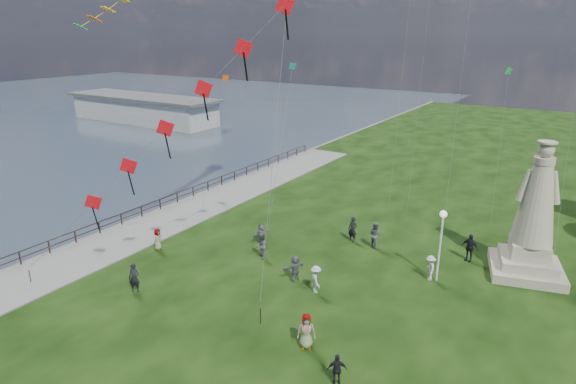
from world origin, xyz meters
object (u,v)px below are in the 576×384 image
Objects in this scene: person_4 at (306,331)px; person_7 at (375,235)px; statue at (533,226)px; person_3 at (337,369)px; person_6 at (353,229)px; person_2 at (316,279)px; person_10 at (158,239)px; person_9 at (469,247)px; person_1 at (261,246)px; person_0 at (134,278)px; person_8 at (430,268)px; person_11 at (295,268)px; pier_pavilion at (143,109)px; lamppost at (442,231)px; person_5 at (261,233)px.

person_4 is 12.40m from person_7.
person_4 is (-7.78, -13.75, -2.27)m from statue.
statue is 16.32m from person_3.
person_7 is (-1.65, 12.29, 0.04)m from person_4.
statue reaches higher than person_6.
person_2 is 12.01m from person_10.
person_3 is 0.77× the size of person_9.
person_4 is at bearing 11.51° from person_1.
person_0 is at bearing -115.26° from person_6.
statue is 4.09m from person_9.
person_10 is at bearing -98.94° from person_8.
person_9 reaches higher than person_8.
person_0 is 9.36m from person_11.
pier_pavilion reaches higher than person_1.
person_8 is at bearing -154.76° from statue.
person_6 is (52.10, -27.13, -0.90)m from pier_pavilion.
statue is at bearing 41.33° from lamppost.
person_0 is 10.46m from person_2.
person_7 reaches higher than person_1.
lamppost is 2.89× the size of person_5.
person_0 is 15.16m from person_6.
person_5 is (-6.55, 3.79, -0.04)m from person_2.
person_4 reaches higher than person_8.
person_11 is at bearing -76.06° from person_3.
statue is 1.86× the size of lamppost.
person_4 is 1.15× the size of person_5.
statue is 9.80m from person_7.
pier_pavilion is 17.04× the size of person_0.
person_10 is at bearing 48.73° from person_2.
pier_pavilion reaches higher than person_4.
person_1 is 1.09× the size of person_2.
person_6 is at bearing 71.56° from person_4.
person_8 is 0.97× the size of person_11.
person_0 is at bearing -22.74° from person_11.
statue is 5.17× the size of person_11.
person_0 is 1.15× the size of person_10.
person_7 is at bearing -102.66° from person_3.
person_4 is at bearing -60.39° from person_3.
person_10 is at bearing -138.50° from person_9.
pier_pavilion is 70.84m from person_3.
person_3 is at bearing -124.12° from statue.
person_4 is at bearing -114.59° from person_5.
person_7 is (53.82, -27.13, -0.90)m from pier_pavilion.
person_1 is 1.14× the size of person_8.
person_1 is at bearing -34.31° from pier_pavilion.
person_6 is at bearing 27.65° from person_7.
person_7 is 7.35m from person_11.
person_2 is at bearing -82.92° from person_3.
statue reaches higher than person_7.
person_4 is at bearing -134.07° from statue.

